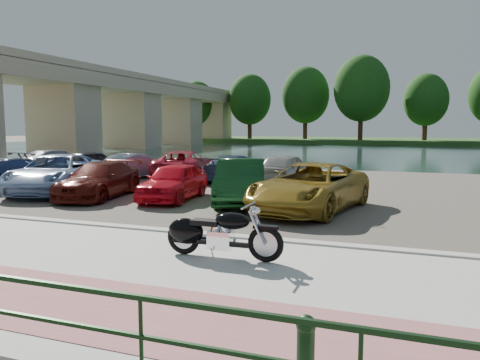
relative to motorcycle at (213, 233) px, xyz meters
The scene contains 22 objects.
ground 1.07m from the motorcycle, 158.61° to the right, with size 200.00×200.00×0.00m, color #595447.
promenade 1.66m from the motorcycle, 122.48° to the right, with size 60.00×6.00×0.10m, color #B4B3AA.
pink_path 2.99m from the motorcycle, 106.67° to the right, with size 60.00×2.00×0.01m, color #935357.
kerb 1.93m from the motorcycle, 116.95° to the left, with size 60.00×0.30×0.14m, color #B4B3AA.
parking_lot 10.72m from the motorcycle, 94.54° to the left, with size 60.00×18.00×0.04m, color #48443A.
river 39.68m from the motorcycle, 91.22° to the left, with size 120.00×40.00×0.00m, color #172A28.
far_bank 71.67m from the motorcycle, 90.68° to the left, with size 120.00×24.00×0.60m, color #274B1A.
bridge 50.13m from the motorcycle, 125.33° to the left, with size 7.00×56.00×8.55m.
far_trees 65.92m from the motorcycle, 86.93° to the left, with size 70.25×10.68×12.52m.
motorcycle is the anchor object (origin of this frame).
car_1 13.38m from the motorcycle, 152.64° to the left, with size 1.29×3.70×1.22m, color #111B36.
car_2 11.22m from the motorcycle, 145.57° to the left, with size 2.43×5.26×1.46m, color #8BA2CA.
car_3 9.11m from the motorcycle, 139.87° to the left, with size 1.76×4.32×1.25m, color #50110B.
car_4 7.58m from the motorcycle, 123.74° to the left, with size 1.51×3.76×1.28m, color red.
car_5 6.65m from the motorcycle, 105.48° to the left, with size 1.54×4.40×1.45m, color #103C18.
car_6 5.87m from the motorcycle, 83.64° to the left, with size 2.37×5.15×1.43m, color olive.
car_7 18.51m from the motorcycle, 140.20° to the left, with size 1.86×4.58×1.33m, color gray.
car_8 16.64m from the motorcycle, 135.07° to the left, with size 1.57×3.91×1.33m, color black.
car_9 14.86m from the motorcycle, 128.24° to the left, with size 1.29×3.71×1.22m, color slate.
car_10 14.32m from the motorcycle, 119.19° to the left, with size 2.26×4.91×1.36m, color #AF1D30.
car_11 12.81m from the motorcycle, 109.01° to the left, with size 1.73×4.26×1.24m, color #2B3854.
car_12 11.98m from the motorcycle, 98.05° to the left, with size 1.63×4.06×1.38m, color #9D9C99.
Camera 1 is at (4.31, -7.61, 2.56)m, focal length 35.00 mm.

